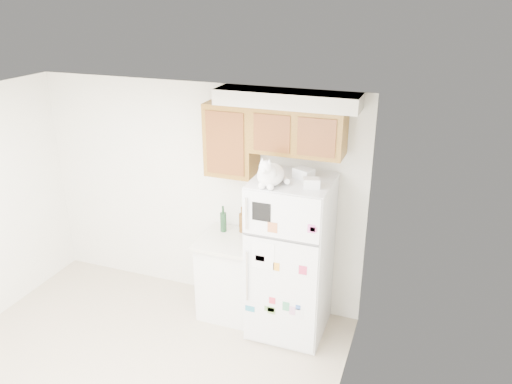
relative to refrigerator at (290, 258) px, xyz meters
The scene contains 8 objects.
room_shell 1.93m from the refrigerator, 128.75° to the right, with size 3.84×4.04×2.52m.
refrigerator is the anchor object (origin of this frame).
base_counter 0.79m from the refrigerator, behind, with size 0.64×0.64×0.92m.
cat 1.00m from the refrigerator, 125.12° to the right, with size 0.30×0.44×0.31m.
storage_box_back 0.91m from the refrigerator, 43.69° to the left, with size 0.18×0.13×0.10m, color white.
storage_box_front 0.93m from the refrigerator, 30.69° to the right, with size 0.15×0.11×0.09m, color white.
bottle_green 0.88m from the refrigerator, 165.90° to the left, with size 0.07×0.07×0.30m, color #19381E, non-canonical shape.
bottle_amber 0.71m from the refrigerator, 157.23° to the left, with size 0.07×0.07×0.30m, color #593814, non-canonical shape.
Camera 1 is at (2.42, -2.68, 3.38)m, focal length 35.00 mm.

